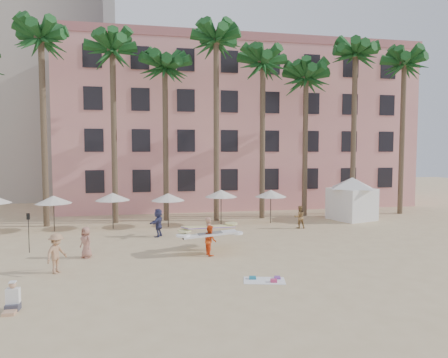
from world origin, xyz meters
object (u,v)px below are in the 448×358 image
carrier_yellow (209,232)px  carrier_white (210,239)px  cabana (352,195)px  pink_hotel (234,130)px

carrier_yellow → carrier_white: size_ratio=1.11×
cabana → carrier_yellow: bearing=-149.2°
cabana → carrier_white: (-13.25, -8.97, -1.17)m
cabana → pink_hotel: bearing=118.3°
pink_hotel → cabana: (7.07, -13.13, -5.93)m
carrier_white → cabana: bearing=34.1°
carrier_yellow → carrier_white: bearing=-96.1°
carrier_white → carrier_yellow: bearing=83.9°
pink_hotel → carrier_white: bearing=-105.6°
carrier_yellow → pink_hotel: bearing=73.9°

